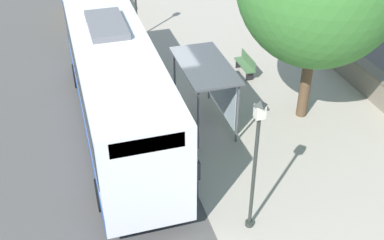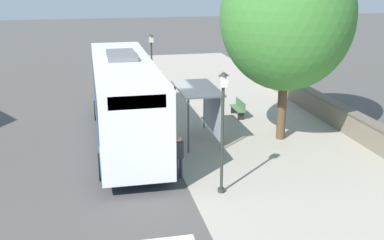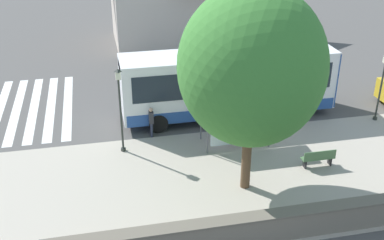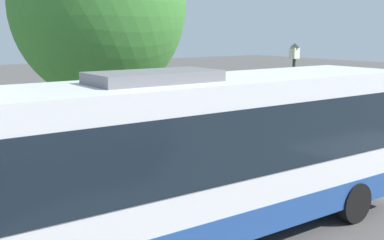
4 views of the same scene
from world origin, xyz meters
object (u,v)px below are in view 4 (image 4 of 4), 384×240
object	(u,v)px
bus_shelter	(137,127)
shade_tree	(98,5)
street_lamp_near	(293,97)
bus	(190,158)
pedestrian	(284,158)

from	to	relation	value
bus_shelter	shade_tree	xyz separation A→B (m)	(-3.59, 0.64, 3.40)
bus_shelter	street_lamp_near	world-z (taller)	street_lamp_near
street_lamp_near	bus_shelter	bearing A→B (deg)	-95.60
bus_shelter	shade_tree	distance (m)	4.98
bus	street_lamp_near	bearing A→B (deg)	114.63
bus_shelter	pedestrian	distance (m)	4.42
street_lamp_near	shade_tree	distance (m)	6.99
bus_shelter	shade_tree	size ratio (longest dim) A/B	0.40
street_lamp_near	shade_tree	world-z (taller)	shade_tree
pedestrian	bus_shelter	bearing A→B (deg)	-113.80
bus	pedestrian	world-z (taller)	bus
bus	pedestrian	bearing A→B (deg)	109.31
bus_shelter	pedestrian	bearing A→B (deg)	66.20
pedestrian	street_lamp_near	bearing A→B (deg)	127.58
shade_tree	pedestrian	bearing A→B (deg)	31.62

